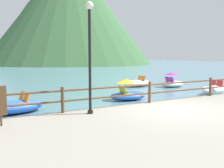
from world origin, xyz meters
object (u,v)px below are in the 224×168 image
Objects in this scene: pedal_boat_2 at (138,83)px; pedal_boat_3 at (172,82)px; pedal_boat_1 at (214,90)px; pedal_boat_4 at (16,106)px; pedal_boat_0 at (128,93)px; lamp_post at (90,47)px.

pedal_boat_3 reaches higher than pedal_boat_2.
pedal_boat_1 is 12.10m from pedal_boat_4.
pedal_boat_2 is at bearing 49.38° from pedal_boat_0.
pedal_boat_1 is 6.04m from pedal_boat_2.
pedal_boat_3 is at bearing -33.42° from pedal_boat_2.
lamp_post is 1.73× the size of pedal_boat_0.
pedal_boat_1 is at bearing 14.92° from lamp_post.
pedal_boat_4 is at bearing 122.36° from lamp_post.
pedal_boat_4 reaches higher than pedal_boat_1.
lamp_post reaches higher than pedal_boat_3.
pedal_boat_0 is 0.85× the size of pedal_boat_1.
lamp_post is 12.68m from pedal_boat_3.
lamp_post is 11.90m from pedal_boat_2.
pedal_boat_0 is at bearing 171.72° from pedal_boat_1.
lamp_post is 1.47× the size of pedal_boat_1.
pedal_boat_3 is at bearing 85.33° from pedal_boat_1.
pedal_boat_1 is at bearing -8.28° from pedal_boat_0.
lamp_post reaches higher than pedal_boat_1.
pedal_boat_1 is 4.19m from pedal_boat_3.
pedal_boat_0 is (3.94, 3.57, -2.38)m from lamp_post.
lamp_post is at bearing -165.08° from pedal_boat_1.
pedal_boat_1 is 1.23× the size of pedal_boat_3.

